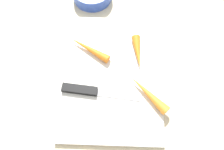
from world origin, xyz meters
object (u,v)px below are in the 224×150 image
knife (85,90)px  carrot_shortest (138,52)px  carrot_medium (149,94)px  cutting_board (112,76)px  carrot_longest (89,49)px

knife → carrot_shortest: 0.17m
knife → carrot_medium: carrot_medium is taller
knife → carrot_shortest: (0.11, -0.13, 0.01)m
knife → carrot_medium: size_ratio=1.65×
cutting_board → carrot_shortest: (0.06, -0.07, 0.02)m
cutting_board → knife: knife is taller
carrot_shortest → carrot_longest: bearing=-98.7°
carrot_medium → carrot_longest: 0.20m
cutting_board → knife: size_ratio=1.79×
knife → carrot_medium: (-0.01, -0.16, 0.01)m
carrot_shortest → carrot_longest: (0.01, 0.13, -0.00)m
knife → carrot_medium: 0.16m
cutting_board → carrot_shortest: size_ratio=3.88×
cutting_board → carrot_shortest: carrot_shortest is taller
carrot_medium → cutting_board: bearing=15.5°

